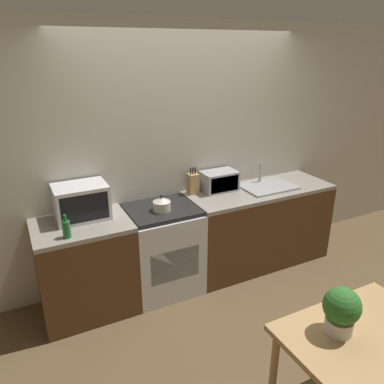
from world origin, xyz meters
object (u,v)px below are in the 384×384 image
(toaster_oven, at_px, (219,181))
(kettle, at_px, (162,204))
(stove_range, at_px, (163,249))
(microwave, at_px, (81,202))
(dining_table, at_px, (366,348))
(bottle, at_px, (66,229))

(toaster_oven, bearing_deg, kettle, -163.62)
(toaster_oven, bearing_deg, stove_range, -167.40)
(microwave, height_order, dining_table, microwave)
(dining_table, bearing_deg, microwave, 120.57)
(kettle, bearing_deg, dining_table, -74.46)
(microwave, distance_m, dining_table, 2.46)
(microwave, bearing_deg, bottle, -120.37)
(stove_range, distance_m, toaster_oven, 0.94)
(stove_range, bearing_deg, toaster_oven, 12.60)
(stove_range, relative_size, dining_table, 0.91)
(kettle, height_order, dining_table, kettle)
(stove_range, xyz_separation_m, microwave, (-0.72, 0.12, 0.61))
(toaster_oven, height_order, dining_table, toaster_oven)
(microwave, xyz_separation_m, dining_table, (1.23, -2.09, -0.41))
(stove_range, distance_m, kettle, 0.52)
(bottle, relative_size, dining_table, 0.20)
(stove_range, height_order, microwave, microwave)
(toaster_oven, distance_m, dining_table, 2.18)
(microwave, relative_size, bottle, 2.31)
(bottle, bearing_deg, kettle, 9.55)
(bottle, height_order, toaster_oven, toaster_oven)
(bottle, bearing_deg, dining_table, -51.09)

